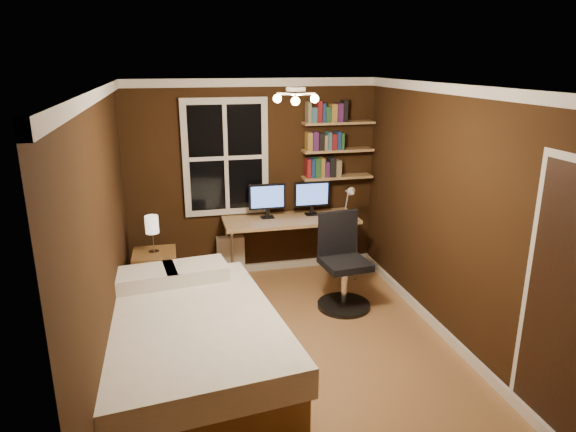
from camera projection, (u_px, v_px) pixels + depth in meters
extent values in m
plane|color=#97673C|center=(292.00, 352.00, 4.96)|extent=(4.20, 4.20, 0.00)
cube|color=black|center=(254.00, 179.00, 6.55)|extent=(3.20, 0.04, 2.50)
cube|color=black|center=(105.00, 244.00, 4.24)|extent=(0.04, 4.20, 2.50)
cube|color=black|center=(453.00, 218.00, 4.95)|extent=(0.04, 4.20, 2.50)
cube|color=white|center=(293.00, 86.00, 4.23)|extent=(3.20, 4.20, 0.02)
cube|color=silver|center=(226.00, 158.00, 6.35)|extent=(1.06, 0.06, 1.46)
cube|color=tan|center=(337.00, 177.00, 6.68)|extent=(0.92, 0.22, 0.03)
cube|color=tan|center=(338.00, 150.00, 6.57)|extent=(0.92, 0.22, 0.03)
cube|color=tan|center=(339.00, 123.00, 6.47)|extent=(0.92, 0.22, 0.03)
cube|color=brown|center=(187.00, 361.00, 4.51)|extent=(1.72, 2.27, 0.34)
cube|color=silver|center=(185.00, 332.00, 4.42)|extent=(1.82, 2.35, 0.25)
cube|color=white|center=(144.00, 278.00, 5.02)|extent=(0.66, 0.49, 0.15)
cube|color=white|center=(196.00, 271.00, 5.18)|extent=(0.66, 0.49, 0.15)
cube|color=brown|center=(156.00, 277.00, 5.94)|extent=(0.49, 0.49, 0.60)
cube|color=silver|center=(231.00, 256.00, 6.67)|extent=(0.35, 0.12, 0.53)
cube|color=tan|center=(291.00, 220.00, 6.46)|extent=(1.69, 0.63, 0.04)
cylinder|color=beige|center=(233.00, 263.00, 6.15)|extent=(0.04, 0.04, 0.76)
cylinder|color=beige|center=(356.00, 252.00, 6.49)|extent=(0.04, 0.04, 0.76)
cylinder|color=beige|center=(227.00, 247.00, 6.67)|extent=(0.04, 0.04, 0.76)
cylinder|color=beige|center=(342.00, 238.00, 7.01)|extent=(0.04, 0.04, 0.76)
cylinder|color=black|center=(344.00, 305.00, 5.86)|extent=(0.60, 0.60, 0.05)
cylinder|color=silver|center=(344.00, 285.00, 5.79)|extent=(0.07, 0.07, 0.45)
cube|color=black|center=(345.00, 263.00, 5.71)|extent=(0.54, 0.54, 0.08)
cube|color=black|center=(338.00, 233.00, 5.82)|extent=(0.47, 0.11, 0.51)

